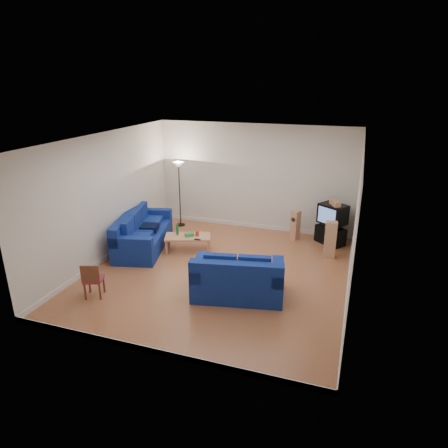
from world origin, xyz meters
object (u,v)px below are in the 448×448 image
(sofa_three_seat, at_px, (141,235))
(television, at_px, (333,214))
(sofa_loveseat, at_px, (238,281))
(coffee_table, at_px, (188,238))
(tv_stand, at_px, (330,235))

(sofa_three_seat, bearing_deg, television, 97.89)
(sofa_loveseat, height_order, coffee_table, sofa_loveseat)
(sofa_loveseat, relative_size, coffee_table, 1.57)
(coffee_table, height_order, television, television)
(sofa_loveseat, distance_m, coffee_table, 2.71)
(sofa_three_seat, height_order, tv_stand, sofa_three_seat)
(sofa_loveseat, bearing_deg, sofa_three_seat, 141.47)
(coffee_table, relative_size, television, 1.51)
(tv_stand, bearing_deg, television, 115.00)
(sofa_three_seat, distance_m, television, 5.34)
(sofa_three_seat, xyz_separation_m, coffee_table, (1.31, 0.18, 0.02))
(coffee_table, height_order, tv_stand, tv_stand)
(sofa_three_seat, relative_size, coffee_table, 2.02)
(sofa_loveseat, height_order, television, television)
(sofa_loveseat, xyz_separation_m, television, (1.64, 3.69, 0.51))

